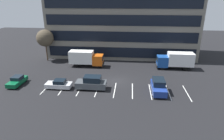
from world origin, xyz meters
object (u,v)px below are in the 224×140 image
at_px(box_truck_blue, 176,60).
at_px(sedan_silver, 59,84).
at_px(box_truck_orange, 86,58).
at_px(suv_charcoal, 92,83).
at_px(sedan_forest, 17,81).
at_px(suv_navy, 158,86).
at_px(bare_tree, 45,38).

relative_size(box_truck_blue, sedan_silver, 1.77).
relative_size(box_truck_orange, suv_charcoal, 1.49).
distance_m(sedan_forest, sedan_silver, 7.52).
bearing_deg(suv_navy, suv_charcoal, 178.89).
distance_m(box_truck_orange, box_truck_blue, 18.63).
distance_m(box_truck_blue, suv_navy, 12.20).
xyz_separation_m(suv_navy, sedan_silver, (-15.78, -0.10, -0.33)).
bearing_deg(suv_navy, box_truck_blue, 66.82).
distance_m(suv_navy, sedan_forest, 23.28).
bearing_deg(bare_tree, sedan_forest, -87.95).
bearing_deg(box_truck_orange, sedan_forest, -132.50).
xyz_separation_m(box_truck_blue, suv_charcoal, (-15.28, -10.98, -0.86)).
xyz_separation_m(suv_charcoal, sedan_silver, (-5.29, -0.30, -0.35)).
bearing_deg(box_truck_orange, sedan_silver, -100.05).
bearing_deg(box_truck_blue, bare_tree, 174.10).
relative_size(box_truck_blue, suv_navy, 1.55).
xyz_separation_m(suv_navy, sedan_forest, (-23.27, 0.58, -0.34)).
relative_size(sedan_silver, bare_tree, 0.58).
xyz_separation_m(sedan_forest, suv_charcoal, (12.78, -0.38, 0.36)).
distance_m(sedan_forest, suv_charcoal, 12.79).
distance_m(suv_navy, suv_charcoal, 10.49).
bearing_deg(box_truck_blue, box_truck_orange, -179.05).
height_order(sedan_forest, bare_tree, bare_tree).
relative_size(sedan_forest, sedan_silver, 0.99).
bearing_deg(suv_navy, sedan_silver, -179.64).
height_order(box_truck_blue, suv_charcoal, box_truck_blue).
xyz_separation_m(box_truck_blue, suv_navy, (-4.79, -11.18, -0.88)).
bearing_deg(sedan_forest, sedan_silver, -5.20).
xyz_separation_m(box_truck_orange, box_truck_blue, (18.62, 0.31, 0.03)).
distance_m(box_truck_blue, bare_tree, 28.88).
relative_size(box_truck_orange, bare_tree, 1.00).
bearing_deg(box_truck_blue, suv_navy, -113.18).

